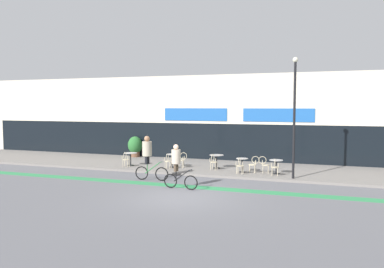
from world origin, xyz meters
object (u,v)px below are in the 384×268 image
at_px(bistro_table_4, 276,164).
at_px(planter_pot, 135,146).
at_px(bistro_table_0, 131,156).
at_px(cafe_chair_1_near, 168,160).
at_px(bistro_table_3, 242,162).
at_px(cyclist_1, 177,163).
at_px(cafe_chair_3_near, 240,164).
at_px(lamp_post, 294,110).
at_px(cafe_chair_4_near, 275,166).
at_px(cafe_chair_0_near, 126,158).
at_px(cafe_chair_1_side, 182,159).
at_px(cafe_chair_3_side, 254,163).
at_px(cafe_chair_2_near, 213,161).
at_px(cyclist_0, 148,154).
at_px(cafe_chair_4_side, 264,164).
at_px(bistro_table_1, 172,158).
at_px(bistro_table_2, 216,159).

height_order(bistro_table_4, planter_pot, planter_pot).
height_order(bistro_table_0, cafe_chair_1_near, cafe_chair_1_near).
relative_size(bistro_table_3, cyclist_1, 0.38).
distance_m(cafe_chair_3_near, lamp_post, 3.96).
relative_size(cafe_chair_4_near, lamp_post, 0.15).
xyz_separation_m(cafe_chair_0_near, cafe_chair_1_side, (3.21, 0.82, 0.00)).
xyz_separation_m(bistro_table_0, cafe_chair_0_near, (0.01, -0.62, -0.03)).
xyz_separation_m(bistro_table_4, cafe_chair_3_side, (-1.17, -0.10, -0.01)).
xyz_separation_m(bistro_table_4, cafe_chair_1_near, (-5.98, -0.47, -0.01)).
distance_m(cafe_chair_2_near, planter_pot, 7.54).
bearing_deg(cyclist_0, bistro_table_4, 24.47).
height_order(cafe_chair_3_near, cyclist_0, cyclist_0).
xyz_separation_m(bistro_table_3, cafe_chair_0_near, (-6.78, -0.54, -0.02)).
relative_size(lamp_post, cyclist_0, 2.68).
xyz_separation_m(bistro_table_4, cafe_chair_2_near, (-3.45, 0.07, -0.01)).
distance_m(cafe_chair_3_near, cafe_chair_4_side, 1.38).
height_order(cafe_chair_2_near, cafe_chair_3_near, same).
relative_size(planter_pot, cyclist_0, 0.65).
bearing_deg(bistro_table_1, cafe_chair_3_side, -3.12).
xyz_separation_m(cafe_chair_3_near, cafe_chair_4_side, (1.17, 0.73, 0.00)).
bearing_deg(cafe_chair_3_side, bistro_table_4, 179.49).
bearing_deg(bistro_table_3, cyclist_1, -114.86).
height_order(bistro_table_4, cafe_chair_3_side, cafe_chair_3_side).
relative_size(bistro_table_1, cafe_chair_0_near, 0.86).
height_order(bistro_table_1, cafe_chair_3_near, cafe_chair_3_near).
xyz_separation_m(cafe_chair_1_side, planter_pot, (-4.78, 3.37, 0.24)).
relative_size(cafe_chair_2_near, lamp_post, 0.15).
relative_size(bistro_table_0, planter_pot, 0.53).
bearing_deg(cafe_chair_4_near, bistro_table_0, 80.90).
height_order(bistro_table_2, cafe_chair_3_side, cafe_chair_3_side).
distance_m(cafe_chair_1_near, cafe_chair_1_side, 0.88).
relative_size(cafe_chair_4_side, cyclist_1, 0.45).
height_order(bistro_table_4, cafe_chair_1_side, cafe_chair_1_side).
bearing_deg(cafe_chair_4_near, cafe_chair_3_side, 60.92).
bearing_deg(bistro_table_1, cafe_chair_1_side, 0.74).
xyz_separation_m(bistro_table_3, planter_pot, (-8.35, 3.64, 0.22)).
bearing_deg(cafe_chair_1_near, bistro_table_1, -4.87).
bearing_deg(bistro_table_0, cyclist_0, -49.62).
bearing_deg(bistro_table_0, bistro_table_2, 7.98).
bearing_deg(cafe_chair_4_near, cyclist_1, 130.21).
distance_m(bistro_table_0, cyclist_0, 4.20).
bearing_deg(cafe_chair_4_side, cafe_chair_3_near, -156.69).
xyz_separation_m(cafe_chair_2_near, cyclist_1, (-0.38, -4.58, 0.51)).
distance_m(bistro_table_4, cyclist_0, 6.74).
distance_m(bistro_table_1, cafe_chair_0_near, 2.71).
xyz_separation_m(bistro_table_0, cafe_chair_1_side, (3.22, 0.20, -0.03)).
bearing_deg(cafe_chair_4_side, bistro_table_1, 169.72).
bearing_deg(cafe_chair_1_side, cafe_chair_2_near, 170.88).
relative_size(cafe_chair_3_near, cafe_chair_4_near, 1.00).
relative_size(bistro_table_2, cafe_chair_3_near, 0.88).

